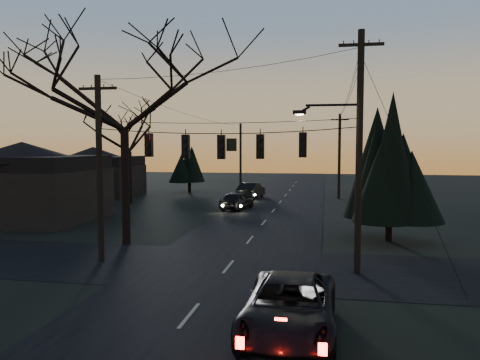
% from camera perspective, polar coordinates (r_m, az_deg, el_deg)
% --- Properties ---
extents(main_road, '(8.00, 120.00, 0.02)m').
position_cam_1_polar(main_road, '(30.53, 2.43, -5.82)').
color(main_road, black).
rests_on(main_road, ground).
extents(cross_road, '(60.00, 7.00, 0.02)m').
position_cam_1_polar(cross_road, '(20.90, -1.43, -10.54)').
color(cross_road, black).
rests_on(cross_road, ground).
extents(utility_pole_right, '(5.00, 0.30, 10.00)m').
position_cam_1_polar(utility_pole_right, '(20.53, 14.06, -10.96)').
color(utility_pole_right, black).
rests_on(utility_pole_right, ground).
extents(utility_pole_left, '(1.80, 0.30, 8.50)m').
position_cam_1_polar(utility_pole_left, '(22.86, -16.53, -9.45)').
color(utility_pole_left, black).
rests_on(utility_pole_left, ground).
extents(utility_pole_far_r, '(1.80, 0.30, 8.50)m').
position_cam_1_polar(utility_pole_far_r, '(48.09, 11.94, -2.23)').
color(utility_pole_far_r, black).
rests_on(utility_pole_far_r, ground).
extents(utility_pole_far_l, '(0.30, 0.30, 8.00)m').
position_cam_1_polar(utility_pole_far_l, '(56.94, 0.07, -1.15)').
color(utility_pole_far_l, black).
rests_on(utility_pole_far_l, ground).
extents(span_signal_assembly, '(11.50, 0.44, 1.50)m').
position_cam_1_polar(span_signal_assembly, '(20.26, -2.13, 4.18)').
color(span_signal_assembly, black).
rests_on(span_signal_assembly, ground).
extents(bare_tree_left, '(9.24, 9.24, 12.33)m').
position_cam_1_polar(bare_tree_left, '(26.03, -14.00, 11.36)').
color(bare_tree_left, black).
rests_on(bare_tree_left, ground).
extents(evergreen_right, '(4.42, 4.42, 7.21)m').
position_cam_1_polar(evergreen_right, '(27.12, 17.84, 1.62)').
color(evergreen_right, black).
rests_on(evergreen_right, ground).
extents(bare_tree_dist, '(7.40, 7.40, 9.54)m').
position_cam_1_polar(bare_tree_dist, '(43.99, -13.41, 5.85)').
color(bare_tree_dist, black).
rests_on(bare_tree_dist, ground).
extents(evergreen_dist, '(3.81, 3.81, 5.59)m').
position_cam_1_polar(evergreen_dist, '(53.56, -6.20, 2.12)').
color(evergreen_dist, black).
rests_on(evergreen_dist, ground).
extents(house_left_near, '(10.00, 8.00, 5.60)m').
position_cam_1_polar(house_left_near, '(36.61, -24.94, -0.14)').
color(house_left_near, black).
rests_on(house_left_near, ground).
extents(house_left_far, '(9.00, 7.00, 5.20)m').
position_cam_1_polar(house_left_far, '(51.82, -17.41, 1.01)').
color(house_left_far, black).
rests_on(house_left_far, ground).
extents(suv_near, '(2.61, 5.58, 1.54)m').
position_cam_1_polar(suv_near, '(13.75, 6.07, -15.17)').
color(suv_near, black).
rests_on(suv_near, ground).
extents(sedan_oncoming_a, '(2.57, 4.64, 1.50)m').
position_cam_1_polar(sedan_oncoming_a, '(39.03, -0.39, -2.52)').
color(sedan_oncoming_a, black).
rests_on(sedan_oncoming_a, ground).
extents(sedan_oncoming_b, '(2.31, 5.03, 1.60)m').
position_cam_1_polar(sedan_oncoming_b, '(47.19, 1.38, -1.29)').
color(sedan_oncoming_b, black).
rests_on(sedan_oncoming_b, ground).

